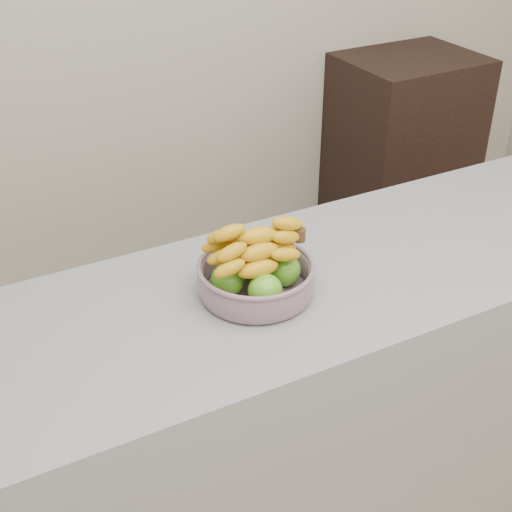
{
  "coord_description": "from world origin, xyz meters",
  "views": [
    {
      "loc": [
        -0.81,
        -0.47,
        1.84
      ],
      "look_at": [
        -0.18,
        0.72,
        1.0
      ],
      "focal_mm": 50.0,
      "sensor_mm": 36.0,
      "label": 1
    }
  ],
  "objects": [
    {
      "name": "counter",
      "position": [
        0.0,
        0.72,
        0.45
      ],
      "size": [
        2.0,
        0.6,
        0.9
      ],
      "primitive_type": "cube",
      "color": "gray",
      "rests_on": "ground"
    },
    {
      "name": "cabinet",
      "position": [
        1.1,
        1.78,
        0.5
      ],
      "size": [
        0.56,
        0.45,
        1.0
      ],
      "primitive_type": "cube",
      "rotation": [
        0.0,
        0.0,
        0.02
      ],
      "color": "black",
      "rests_on": "ground"
    },
    {
      "name": "fruit_bowl",
      "position": [
        -0.18,
        0.72,
        0.95
      ],
      "size": [
        0.27,
        0.27,
        0.17
      ],
      "rotation": [
        0.0,
        0.0,
        -0.18
      ],
      "color": "#8894A4",
      "rests_on": "counter"
    }
  ]
}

